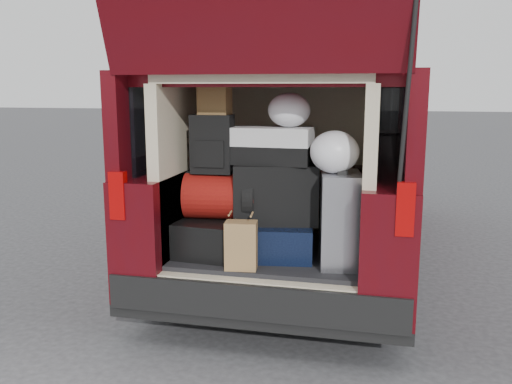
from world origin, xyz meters
TOP-DOWN VIEW (x-y plane):
  - ground at (0.00, 0.00)m, footprint 80.00×80.00m
  - minivan at (0.00, 1.86)m, footprint 1.90×5.35m
  - load_floor at (0.00, 0.28)m, footprint 1.24×1.05m
  - black_hardshell at (-0.37, 0.15)m, footprint 0.49×0.64m
  - navy_hardshell at (0.08, 0.18)m, footprint 0.49×0.57m
  - silver_roller at (0.48, 0.07)m, footprint 0.31×0.43m
  - kraft_bag at (-0.12, -0.18)m, footprint 0.21×0.15m
  - red_duffel at (-0.34, 0.14)m, footprint 0.51×0.36m
  - black_soft_case at (0.03, 0.20)m, footprint 0.61×0.44m
  - backpack at (-0.39, 0.13)m, footprint 0.28×0.18m
  - twotone_duffel at (-0.00, 0.19)m, footprint 0.55×0.30m
  - grocery_sack_lower at (-0.38, 0.16)m, footprint 0.20×0.16m
  - plastic_bag_center at (0.12, 0.21)m, footprint 0.30×0.28m
  - plastic_bag_right at (0.43, 0.05)m, footprint 0.36×0.34m

SIDE VIEW (x-z plane):
  - ground at x=0.00m, z-range 0.00..0.00m
  - load_floor at x=0.00m, z-range 0.00..0.55m
  - navy_hardshell at x=0.08m, z-range 0.55..0.78m
  - black_hardshell at x=-0.37m, z-range 0.55..0.79m
  - kraft_bag at x=-0.12m, z-range 0.55..0.86m
  - silver_roller at x=0.48m, z-range 0.55..1.15m
  - minivan at x=0.00m, z-range -0.47..2.29m
  - red_duffel at x=-0.34m, z-range 0.79..1.11m
  - black_soft_case at x=0.03m, z-range 0.78..1.18m
  - plastic_bag_right at x=0.43m, z-range 1.15..1.42m
  - twotone_duffel at x=0.00m, z-range 1.18..1.42m
  - backpack at x=-0.39m, z-range 1.11..1.50m
  - plastic_bag_center at x=0.12m, z-range 1.42..1.64m
  - grocery_sack_lower at x=-0.38m, z-range 1.50..1.68m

